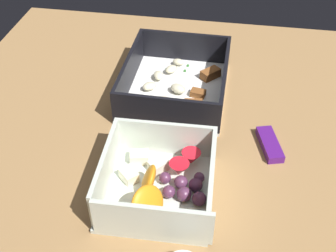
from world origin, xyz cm
name	(u,v)px	position (x,y,z in cm)	size (l,w,h in cm)	color
table_surface	(175,147)	(0.00, 0.00, 1.00)	(80.00, 80.00, 2.00)	#9E7547
pasta_container	(176,84)	(-12.67, -1.72, 3.87)	(20.70, 17.11, 6.13)	white
fruit_bowl	(160,182)	(10.00, -0.36, 4.09)	(15.58, 14.87, 6.10)	silver
candy_bar	(270,144)	(-1.34, 14.16, 2.60)	(7.00, 2.40, 1.20)	#51197A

